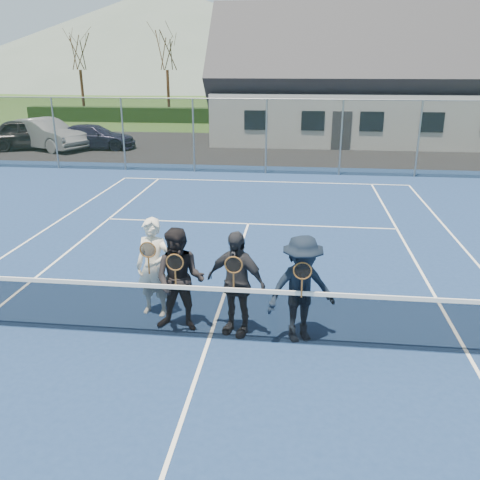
{
  "coord_description": "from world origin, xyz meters",
  "views": [
    {
      "loc": [
        1.37,
        -7.3,
        4.34
      ],
      "look_at": [
        0.34,
        1.5,
        1.25
      ],
      "focal_mm": 38.0,
      "sensor_mm": 36.0,
      "label": 1
    }
  ],
  "objects_px": {
    "player_d": "(301,289)",
    "tennis_net": "(209,311)",
    "car_a": "(31,134)",
    "clubhouse": "(349,70)",
    "car_b": "(45,134)",
    "player_a": "(154,267)",
    "player_c": "(236,283)",
    "car_c": "(94,137)",
    "player_b": "(180,280)"
  },
  "relations": [
    {
      "from": "player_d",
      "to": "tennis_net",
      "type": "bearing_deg",
      "value": -173.23
    },
    {
      "from": "car_a",
      "to": "clubhouse",
      "type": "distance_m",
      "value": 17.97
    },
    {
      "from": "car_b",
      "to": "player_a",
      "type": "distance_m",
      "value": 20.68
    },
    {
      "from": "clubhouse",
      "to": "player_a",
      "type": "relative_size",
      "value": 8.67
    },
    {
      "from": "car_a",
      "to": "player_d",
      "type": "xyz_separation_m",
      "value": [
        14.27,
        -18.26,
        0.11
      ]
    },
    {
      "from": "car_a",
      "to": "tennis_net",
      "type": "bearing_deg",
      "value": -165.18
    },
    {
      "from": "player_c",
      "to": "player_d",
      "type": "height_order",
      "value": "same"
    },
    {
      "from": "car_a",
      "to": "car_c",
      "type": "height_order",
      "value": "car_a"
    },
    {
      "from": "car_c",
      "to": "player_a",
      "type": "xyz_separation_m",
      "value": [
        8.4,
        -18.09,
        0.29
      ]
    },
    {
      "from": "car_b",
      "to": "car_c",
      "type": "xyz_separation_m",
      "value": [
        2.47,
        0.5,
        -0.17
      ]
    },
    {
      "from": "car_b",
      "to": "tennis_net",
      "type": "xyz_separation_m",
      "value": [
        12.0,
        -18.39,
        -0.27
      ]
    },
    {
      "from": "car_c",
      "to": "player_a",
      "type": "bearing_deg",
      "value": -158.24
    },
    {
      "from": "car_a",
      "to": "car_c",
      "type": "distance_m",
      "value": 3.29
    },
    {
      "from": "player_a",
      "to": "player_c",
      "type": "bearing_deg",
      "value": -18.16
    },
    {
      "from": "player_b",
      "to": "car_b",
      "type": "bearing_deg",
      "value": 122.37
    },
    {
      "from": "player_c",
      "to": "car_a",
      "type": "bearing_deg",
      "value": 126.03
    },
    {
      "from": "car_b",
      "to": "player_d",
      "type": "bearing_deg",
      "value": -118.99
    },
    {
      "from": "car_c",
      "to": "clubhouse",
      "type": "xyz_separation_m",
      "value": [
        13.53,
        5.12,
        3.36
      ]
    },
    {
      "from": "clubhouse",
      "to": "player_c",
      "type": "distance_m",
      "value": 24.17
    },
    {
      "from": "car_b",
      "to": "tennis_net",
      "type": "bearing_deg",
      "value": -122.38
    },
    {
      "from": "tennis_net",
      "to": "player_a",
      "type": "bearing_deg",
      "value": 144.7
    },
    {
      "from": "player_c",
      "to": "tennis_net",
      "type": "bearing_deg",
      "value": -144.05
    },
    {
      "from": "car_a",
      "to": "tennis_net",
      "type": "xyz_separation_m",
      "value": [
        12.79,
        -18.43,
        -0.27
      ]
    },
    {
      "from": "car_b",
      "to": "player_b",
      "type": "height_order",
      "value": "player_b"
    },
    {
      "from": "car_b",
      "to": "clubhouse",
      "type": "height_order",
      "value": "clubhouse"
    },
    {
      "from": "player_d",
      "to": "car_a",
      "type": "bearing_deg",
      "value": 128.01
    },
    {
      "from": "car_a",
      "to": "car_b",
      "type": "relative_size",
      "value": 0.97
    },
    {
      "from": "player_a",
      "to": "player_d",
      "type": "relative_size",
      "value": 1.0
    },
    {
      "from": "car_c",
      "to": "player_d",
      "type": "relative_size",
      "value": 2.42
    },
    {
      "from": "car_a",
      "to": "player_a",
      "type": "relative_size",
      "value": 2.63
    },
    {
      "from": "player_a",
      "to": "car_a",
      "type": "bearing_deg",
      "value": 123.48
    },
    {
      "from": "player_b",
      "to": "player_d",
      "type": "relative_size",
      "value": 1.0
    },
    {
      "from": "player_b",
      "to": "player_c",
      "type": "bearing_deg",
      "value": 0.01
    },
    {
      "from": "player_c",
      "to": "player_d",
      "type": "relative_size",
      "value": 1.0
    },
    {
      "from": "car_a",
      "to": "car_b",
      "type": "bearing_deg",
      "value": -113.38
    },
    {
      "from": "car_c",
      "to": "player_b",
      "type": "distance_m",
      "value": 20.65
    },
    {
      "from": "clubhouse",
      "to": "player_c",
      "type": "bearing_deg",
      "value": -98.62
    },
    {
      "from": "car_b",
      "to": "player_d",
      "type": "xyz_separation_m",
      "value": [
        13.49,
        -18.21,
        0.11
      ]
    },
    {
      "from": "car_c",
      "to": "tennis_net",
      "type": "relative_size",
      "value": 0.37
    },
    {
      "from": "car_a",
      "to": "player_c",
      "type": "height_order",
      "value": "player_c"
    },
    {
      "from": "car_b",
      "to": "car_a",
      "type": "bearing_deg",
      "value": 111.03
    },
    {
      "from": "player_a",
      "to": "player_b",
      "type": "distance_m",
      "value": 0.78
    },
    {
      "from": "clubhouse",
      "to": "player_d",
      "type": "relative_size",
      "value": 8.67
    },
    {
      "from": "player_a",
      "to": "tennis_net",
      "type": "bearing_deg",
      "value": -35.3
    },
    {
      "from": "car_b",
      "to": "clubhouse",
      "type": "relative_size",
      "value": 0.31
    },
    {
      "from": "player_b",
      "to": "player_a",
      "type": "bearing_deg",
      "value": 139.6
    },
    {
      "from": "car_c",
      "to": "player_d",
      "type": "height_order",
      "value": "player_d"
    },
    {
      "from": "tennis_net",
      "to": "player_c",
      "type": "xyz_separation_m",
      "value": [
        0.41,
        0.29,
        0.38
      ]
    },
    {
      "from": "car_b",
      "to": "car_c",
      "type": "bearing_deg",
      "value": -54.18
    },
    {
      "from": "car_b",
      "to": "player_d",
      "type": "height_order",
      "value": "player_d"
    }
  ]
}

